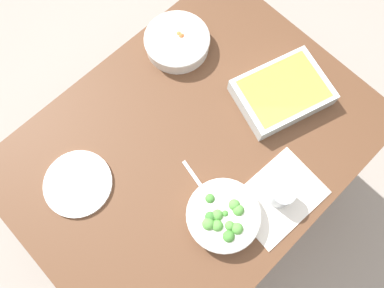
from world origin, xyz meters
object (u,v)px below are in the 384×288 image
object	(u,v)px
side_plate	(78,184)
spoon_by_broccoli	(203,189)
broccoli_bowl	(223,216)
baking_dish	(282,92)
spoon_by_stew	(176,56)
drink_cup	(281,195)
stew_bowl	(177,42)

from	to	relation	value
side_plate	spoon_by_broccoli	distance (m)	0.40
broccoli_bowl	side_plate	world-z (taller)	broccoli_bowl
baking_dish	spoon_by_stew	xyz separation A→B (m)	(-0.15, 0.37, -0.03)
baking_dish	drink_cup	xyz separation A→B (m)	(-0.27, -0.23, 0.00)
stew_bowl	broccoli_bowl	bearing A→B (deg)	-120.53
drink_cup	spoon_by_broccoli	xyz separation A→B (m)	(-0.15, 0.18, -0.03)
broccoli_bowl	stew_bowl	bearing A→B (deg)	59.47
stew_bowl	side_plate	distance (m)	0.60
drink_cup	broccoli_bowl	bearing A→B (deg)	155.29
baking_dish	spoon_by_broccoli	world-z (taller)	baking_dish
stew_bowl	spoon_by_broccoli	xyz separation A→B (m)	(-0.30, -0.44, -0.03)
stew_bowl	spoon_by_stew	distance (m)	0.05
drink_cup	side_plate	world-z (taller)	drink_cup
stew_bowl	spoon_by_stew	size ratio (longest dim) A/B	1.61
stew_bowl	broccoli_bowl	distance (m)	0.63
spoon_by_broccoli	side_plate	bearing A→B (deg)	133.27
side_plate	spoon_by_stew	size ratio (longest dim) A/B	1.50
baking_dish	spoon_by_broccoli	xyz separation A→B (m)	(-0.42, -0.05, -0.03)
drink_cup	baking_dish	bearing A→B (deg)	40.64
broccoli_bowl	spoon_by_broccoli	bearing A→B (deg)	79.98
baking_dish	broccoli_bowl	bearing A→B (deg)	-161.01
drink_cup	spoon_by_stew	distance (m)	0.61
baking_dish	spoon_by_broccoli	bearing A→B (deg)	-173.52
broccoli_bowl	side_plate	xyz separation A→B (m)	(-0.26, 0.40, -0.02)
drink_cup	side_plate	bearing A→B (deg)	132.07
side_plate	spoon_by_broccoli	xyz separation A→B (m)	(0.28, -0.29, -0.00)
baking_dish	spoon_by_stew	bearing A→B (deg)	112.71
side_plate	spoon_by_stew	world-z (taller)	side_plate
drink_cup	spoon_by_broccoli	size ratio (longest dim) A/B	0.48
side_plate	spoon_by_broccoli	bearing A→B (deg)	-46.73
spoon_by_stew	baking_dish	bearing A→B (deg)	-67.29
drink_cup	spoon_by_stew	bearing A→B (deg)	78.98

